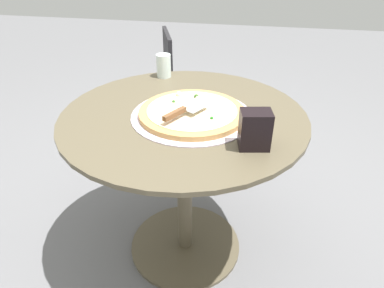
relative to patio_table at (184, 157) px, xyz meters
The scene contains 7 objects.
ground_plane 0.54m from the patio_table, ahead, with size 10.00×10.00×0.00m, color slate.
patio_table is the anchor object (origin of this frame).
pizza_on_tray 0.23m from the patio_table, 111.41° to the right, with size 0.47×0.47×0.04m.
pizza_server 0.27m from the patio_table, 166.63° to the right, with size 0.21×0.14×0.02m.
drinking_cup 0.49m from the patio_table, 25.33° to the left, with size 0.07×0.07×0.11m, color silver.
napkin_dispenser 0.44m from the patio_table, 125.58° to the right, with size 0.10×0.07×0.13m, color black.
patio_chair_far 1.01m from the patio_table, 12.07° to the left, with size 0.48×0.48×0.82m.
Camera 1 is at (-1.17, -0.26, 1.35)m, focal length 31.70 mm.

